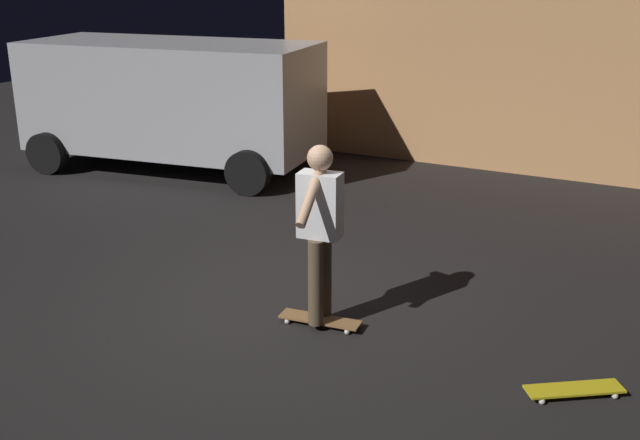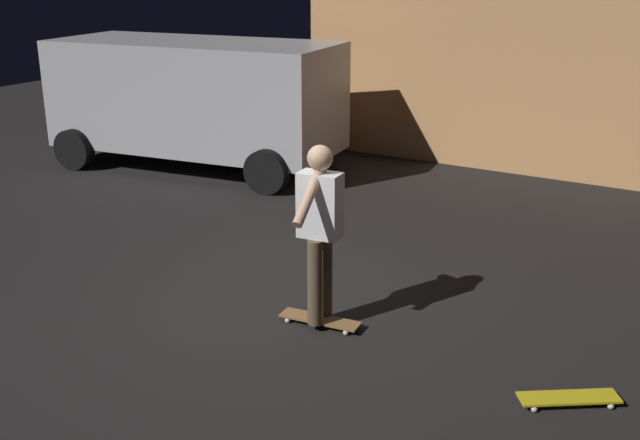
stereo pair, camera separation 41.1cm
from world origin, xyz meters
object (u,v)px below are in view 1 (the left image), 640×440
Objects in this scene: skateboard_spare at (574,390)px; skateboard_ridden at (320,320)px; skater at (320,221)px; parked_van at (172,97)px.

skateboard_ridden is at bearing 175.95° from skateboard_spare.
skateboard_ridden is at bearing -90.00° from skater.
parked_van is 8.30m from skateboard_spare.
skateboard_ridden is 1.06× the size of skateboard_spare.
skater reaches higher than skateboard_ridden.
skateboard_spare is at bearing -4.05° from skater.
parked_van is at bearing 139.90° from skateboard_ridden.
skater is at bearing -40.10° from parked_van.
skater is at bearing 90.00° from skateboard_ridden.
skater is at bearing 175.95° from skateboard_spare.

